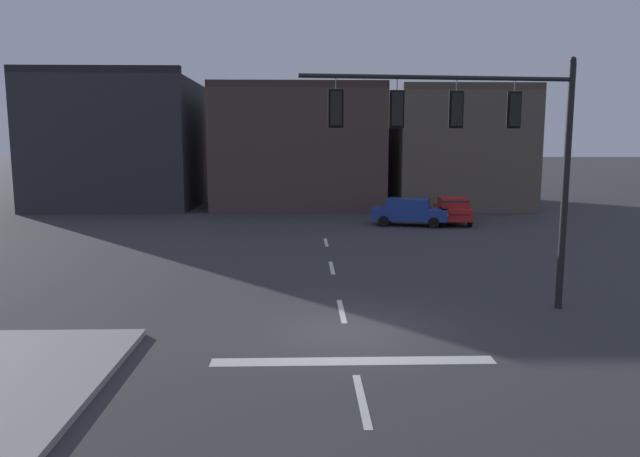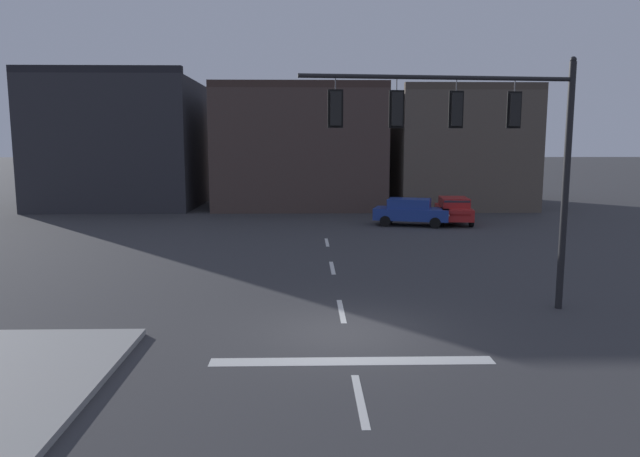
% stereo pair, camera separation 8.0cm
% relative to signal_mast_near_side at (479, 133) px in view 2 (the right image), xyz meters
% --- Properties ---
extents(ground_plane, '(400.00, 400.00, 0.00)m').
position_rel_signal_mast_near_side_xyz_m(ground_plane, '(-3.84, -1.90, -5.14)').
color(ground_plane, '#353538').
extents(stop_bar_paint, '(6.40, 0.50, 0.01)m').
position_rel_signal_mast_near_side_xyz_m(stop_bar_paint, '(-3.84, -3.90, -5.13)').
color(stop_bar_paint, silver).
rests_on(stop_bar_paint, ground).
extents(lane_centreline, '(0.16, 26.40, 0.01)m').
position_rel_signal_mast_near_side_xyz_m(lane_centreline, '(-3.84, 0.10, -5.13)').
color(lane_centreline, silver).
rests_on(lane_centreline, ground).
extents(signal_mast_near_side, '(7.83, 0.91, 7.28)m').
position_rel_signal_mast_near_side_xyz_m(signal_mast_near_side, '(0.00, 0.00, 0.00)').
color(signal_mast_near_side, black).
rests_on(signal_mast_near_side, ground).
extents(car_lot_nearside, '(2.28, 4.59, 1.61)m').
position_rel_signal_mast_near_side_xyz_m(car_lot_nearside, '(4.16, 18.89, -4.28)').
color(car_lot_nearside, '#A81E1E').
rests_on(car_lot_nearside, ground).
extents(car_lot_middle, '(4.73, 2.96, 1.61)m').
position_rel_signal_mast_near_side_xyz_m(car_lot_middle, '(1.39, 18.03, -4.28)').
color(car_lot_middle, navy).
rests_on(car_lot_middle, ground).
extents(building_row, '(36.75, 14.00, 10.09)m').
position_rel_signal_mast_near_side_xyz_m(building_row, '(-6.11, 30.55, -0.66)').
color(building_row, '#2D2D33').
rests_on(building_row, ground).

